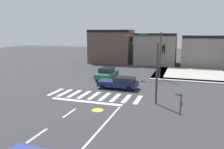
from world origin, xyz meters
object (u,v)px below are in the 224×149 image
(traffic_signal_northeast, at_px, (147,47))
(car_green, at_px, (107,73))
(traffic_signal_southeast, at_px, (160,58))
(car_navy, at_px, (120,83))

(traffic_signal_northeast, relative_size, car_green, 1.29)
(traffic_signal_northeast, bearing_deg, traffic_signal_southeast, 107.79)
(traffic_signal_northeast, height_order, car_green, traffic_signal_northeast)
(car_navy, height_order, car_green, car_green)
(traffic_signal_northeast, xyz_separation_m, car_navy, (-1.89, -6.36, -3.50))
(car_green, bearing_deg, car_navy, 34.17)
(traffic_signal_southeast, bearing_deg, car_green, 50.62)
(car_navy, bearing_deg, traffic_signal_southeast, 159.45)
(car_navy, distance_m, car_green, 5.43)
(traffic_signal_northeast, height_order, car_navy, traffic_signal_northeast)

